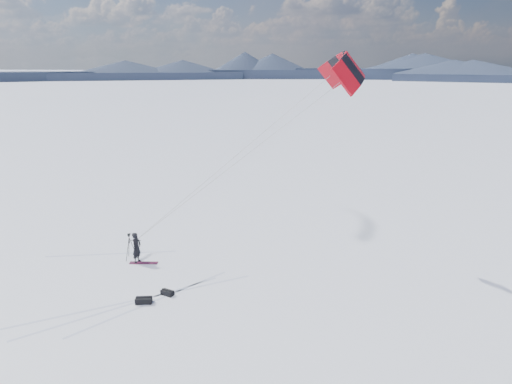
% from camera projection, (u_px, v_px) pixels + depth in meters
% --- Properties ---
extents(ground, '(1800.00, 1800.00, 0.00)m').
position_uv_depth(ground, '(132.00, 277.00, 22.13)').
color(ground, white).
extents(horizon_hills, '(704.00, 705.94, 9.30)m').
position_uv_depth(horizon_hills, '(126.00, 205.00, 21.02)').
color(horizon_hills, '#1F2C3E').
rests_on(horizon_hills, ground).
extents(snow_tracks, '(13.93, 9.84, 0.01)m').
position_uv_depth(snow_tracks, '(98.00, 273.00, 22.54)').
color(snow_tracks, '#ACB5D1').
rests_on(snow_tracks, ground).
extents(snowkiter, '(0.50, 0.69, 1.75)m').
position_uv_depth(snowkiter, '(138.00, 262.00, 23.74)').
color(snowkiter, black).
rests_on(snowkiter, ground).
extents(snowboard, '(1.58, 0.51, 0.04)m').
position_uv_depth(snowboard, '(144.00, 263.00, 23.62)').
color(snowboard, maroon).
rests_on(snowboard, ground).
extents(tripod, '(0.68, 0.68, 1.52)m').
position_uv_depth(tripod, '(130.00, 243.00, 23.92)').
color(tripod, black).
rests_on(tripod, ground).
extents(gear_bag_a, '(0.79, 0.50, 0.33)m').
position_uv_depth(gear_bag_a, '(144.00, 300.00, 19.62)').
color(gear_bag_a, black).
rests_on(gear_bag_a, ground).
extents(gear_bag_b, '(0.68, 0.48, 0.28)m').
position_uv_depth(gear_bag_b, '(167.00, 293.00, 20.33)').
color(gear_bag_b, black).
rests_on(gear_bag_b, ground).
extents(power_kite, '(11.93, 6.01, 9.86)m').
position_uv_depth(power_kite, '(345.00, 71.00, 20.34)').
color(power_kite, red).
rests_on(power_kite, ground).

